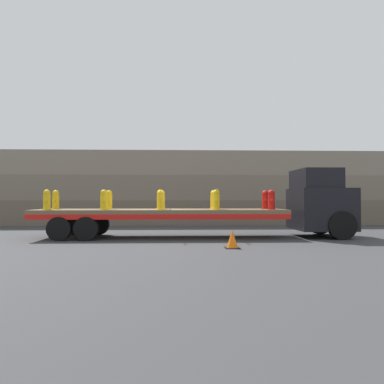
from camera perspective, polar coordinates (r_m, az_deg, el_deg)
ground_plane at (r=15.59m, az=-4.76°, el=-6.91°), size 120.00×120.00×0.00m
rock_cliff at (r=23.69m, az=-3.83°, el=0.57°), size 60.00×3.30×4.51m
truck_cab at (r=16.62m, az=19.17°, el=-1.58°), size 2.24×2.60×2.82m
flatbed_trailer at (r=15.56m, az=-7.11°, el=-3.41°), size 10.15×2.52×1.16m
fire_hydrant_yellow_near_0 at (r=15.83m, az=-21.24°, el=-1.15°), size 0.35×0.51×0.80m
fire_hydrant_yellow_far_0 at (r=16.84m, az=-20.06°, el=-1.14°), size 0.35×0.51×0.80m
fire_hydrant_yellow_near_1 at (r=15.25m, az=-13.28°, el=-1.20°), size 0.35×0.51×0.80m
fire_hydrant_yellow_far_1 at (r=16.29m, az=-12.55°, el=-1.18°), size 0.35×0.51×0.80m
fire_hydrant_yellow_near_2 at (r=14.98m, az=-4.85°, el=-1.22°), size 0.35×0.51×0.80m
fire_hydrant_yellow_far_2 at (r=16.04m, az=-4.66°, el=-1.21°), size 0.35×0.51×0.80m
fire_hydrant_yellow_near_3 at (r=15.03m, az=3.70°, el=-1.22°), size 0.35×0.51×0.80m
fire_hydrant_yellow_far_3 at (r=16.09m, az=3.32°, el=-1.21°), size 0.35×0.51×0.80m
fire_hydrant_red_near_4 at (r=15.42m, az=12.00°, el=-1.20°), size 0.35×0.51×0.80m
fire_hydrant_red_far_4 at (r=16.46m, az=11.10°, el=-1.19°), size 0.35×0.51×0.80m
cargo_strap_rear at (r=15.51m, az=-4.75°, el=0.34°), size 0.05×2.62×0.01m
cargo_strap_middle at (r=15.57m, az=3.50°, el=0.33°), size 0.05×2.62×0.01m
traffic_cone at (r=12.24m, az=6.16°, el=-7.20°), size 0.48×0.48×0.58m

